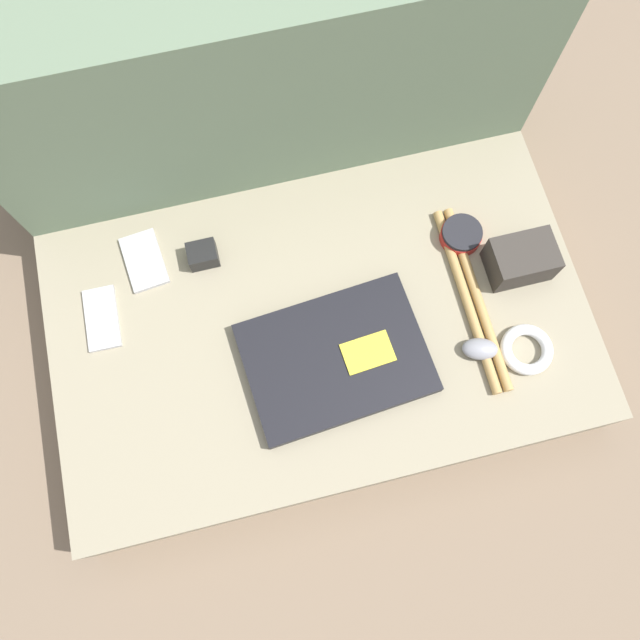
# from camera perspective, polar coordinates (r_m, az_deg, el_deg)

# --- Properties ---
(ground_plane) EXTENTS (8.00, 8.00, 0.00)m
(ground_plane) POSITION_cam_1_polar(r_m,az_deg,el_deg) (1.29, 0.00, -1.88)
(ground_plane) COLOR #7A6651
(couch_seat) EXTENTS (1.01, 0.61, 0.12)m
(couch_seat) POSITION_cam_1_polar(r_m,az_deg,el_deg) (1.23, 0.00, -1.12)
(couch_seat) COLOR gray
(couch_seat) RESTS_ON ground_plane
(couch_backrest) EXTENTS (1.01, 0.20, 0.54)m
(couch_backrest) POSITION_cam_1_polar(r_m,az_deg,el_deg) (1.22, -4.82, 19.76)
(couch_backrest) COLOR #60755B
(couch_backrest) RESTS_ON ground_plane
(laptop) EXTENTS (0.35, 0.26, 0.03)m
(laptop) POSITION_cam_1_polar(r_m,az_deg,el_deg) (1.14, 1.47, -3.50)
(laptop) COLOR black
(laptop) RESTS_ON couch_seat
(computer_mouse) EXTENTS (0.08, 0.06, 0.03)m
(computer_mouse) POSITION_cam_1_polar(r_m,az_deg,el_deg) (1.18, 14.41, -2.58)
(computer_mouse) COLOR gray
(computer_mouse) RESTS_ON couch_seat
(speaker_puck) EXTENTS (0.08, 0.08, 0.03)m
(speaker_puck) POSITION_cam_1_polar(r_m,az_deg,el_deg) (1.25, 12.78, 7.61)
(speaker_puck) COLOR red
(speaker_puck) RESTS_ON couch_seat
(phone_silver) EXTENTS (0.08, 0.13, 0.01)m
(phone_silver) POSITION_cam_1_polar(r_m,az_deg,el_deg) (1.26, -15.78, 5.25)
(phone_silver) COLOR #B7B7BC
(phone_silver) RESTS_ON couch_seat
(phone_black) EXTENTS (0.06, 0.12, 0.01)m
(phone_black) POSITION_cam_1_polar(r_m,az_deg,el_deg) (1.24, -19.32, 0.14)
(phone_black) COLOR #B7B7BC
(phone_black) RESTS_ON couch_seat
(camera_pouch) EXTENTS (0.12, 0.08, 0.07)m
(camera_pouch) POSITION_cam_1_polar(r_m,az_deg,el_deg) (1.24, 17.91, 5.29)
(camera_pouch) COLOR #38332D
(camera_pouch) RESTS_ON couch_seat
(charger_brick) EXTENTS (0.06, 0.05, 0.04)m
(charger_brick) POSITION_cam_1_polar(r_m,az_deg,el_deg) (1.22, -10.67, 5.88)
(charger_brick) COLOR black
(charger_brick) RESTS_ON couch_seat
(cable_coil) EXTENTS (0.10, 0.10, 0.02)m
(cable_coil) POSITION_cam_1_polar(r_m,az_deg,el_deg) (1.21, 18.37, -2.57)
(cable_coil) COLOR white
(cable_coil) RESTS_ON couch_seat
(drumstick_pair) EXTENTS (0.04, 0.37, 0.02)m
(drumstick_pair) POSITION_cam_1_polar(r_m,az_deg,el_deg) (1.21, 13.70, 1.98)
(drumstick_pair) COLOR tan
(drumstick_pair) RESTS_ON couch_seat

